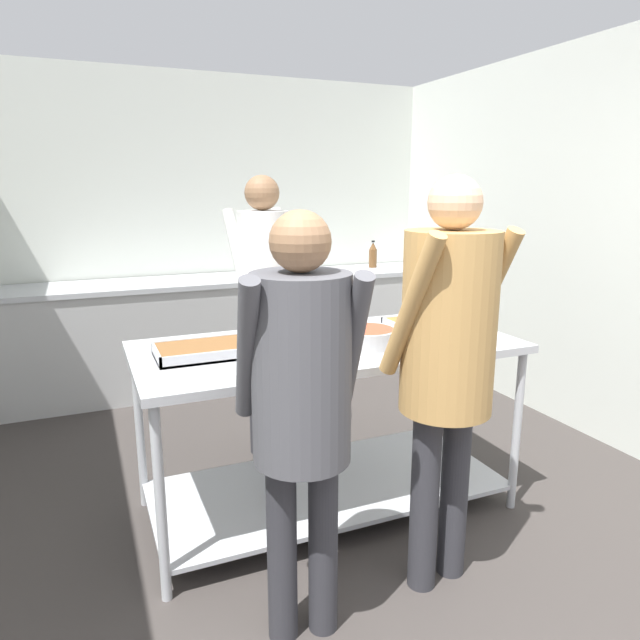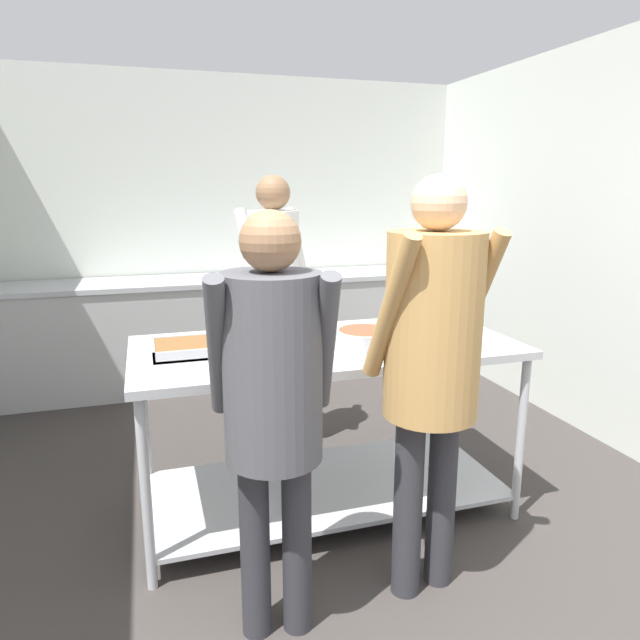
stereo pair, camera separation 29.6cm
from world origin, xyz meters
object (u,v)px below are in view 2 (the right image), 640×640
object	(u,v)px
serving_tray_roast	(204,347)
water_bottle	(401,256)
plate_stack	(287,344)
sauce_pan	(365,337)
serving_tray_vegetables	(433,327)
guest_serving_right	(432,348)
cook_behind_counter	(275,283)
guest_serving_left	(273,388)

from	to	relation	value
serving_tray_roast	water_bottle	bearing A→B (deg)	47.37
plate_stack	sauce_pan	world-z (taller)	sauce_pan
serving_tray_vegetables	water_bottle	world-z (taller)	water_bottle
plate_stack	serving_tray_vegetables	world-z (taller)	serving_tray_vegetables
serving_tray_vegetables	guest_serving_right	xyz separation A→B (m)	(-0.43, -0.79, 0.13)
serving_tray_vegetables	cook_behind_counter	xyz separation A→B (m)	(-0.72, 0.72, 0.17)
serving_tray_roast	water_bottle	world-z (taller)	water_bottle
cook_behind_counter	serving_tray_roast	bearing A→B (deg)	-124.53
serving_tray_roast	guest_serving_right	xyz separation A→B (m)	(0.82, -0.75, 0.13)
plate_stack	cook_behind_counter	distance (m)	0.84
plate_stack	guest_serving_left	world-z (taller)	guest_serving_left
serving_tray_vegetables	plate_stack	bearing A→B (deg)	-173.98
guest_serving_left	cook_behind_counter	size ratio (longest dim) A/B	0.92
guest_serving_left	water_bottle	xyz separation A→B (m)	(1.94, 3.09, 0.05)
sauce_pan	guest_serving_left	world-z (taller)	guest_serving_left
guest_serving_right	water_bottle	distance (m)	3.29
serving_tray_vegetables	guest_serving_left	world-z (taller)	guest_serving_left
plate_stack	serving_tray_vegetables	distance (m)	0.85
plate_stack	cook_behind_counter	xyz separation A→B (m)	(0.12, 0.81, 0.17)
serving_tray_roast	water_bottle	distance (m)	3.10
sauce_pan	plate_stack	bearing A→B (deg)	167.48
serving_tray_roast	guest_serving_right	distance (m)	1.12
plate_stack	sauce_pan	distance (m)	0.39
serving_tray_roast	plate_stack	bearing A→B (deg)	-7.87
plate_stack	water_bottle	bearing A→B (deg)	53.93
guest_serving_left	guest_serving_right	distance (m)	0.66
cook_behind_counter	water_bottle	bearing A→B (deg)	43.98
sauce_pan	guest_serving_right	xyz separation A→B (m)	(0.04, -0.61, 0.11)
plate_stack	sauce_pan	size ratio (longest dim) A/B	0.57
serving_tray_roast	plate_stack	world-z (taller)	serving_tray_roast
plate_stack	cook_behind_counter	size ratio (longest dim) A/B	0.14
guest_serving_left	guest_serving_right	bearing A→B (deg)	5.43
serving_tray_vegetables	guest_serving_right	size ratio (longest dim) A/B	0.24
serving_tray_roast	guest_serving_left	size ratio (longest dim) A/B	0.29
plate_stack	sauce_pan	xyz separation A→B (m)	(0.38, -0.08, 0.02)
serving_tray_vegetables	cook_behind_counter	bearing A→B (deg)	134.88
serving_tray_vegetables	guest_serving_left	distance (m)	1.38
plate_stack	sauce_pan	bearing A→B (deg)	-12.52
guest_serving_left	cook_behind_counter	distance (m)	1.62
plate_stack	guest_serving_left	size ratio (longest dim) A/B	0.15
sauce_pan	water_bottle	world-z (taller)	water_bottle
guest_serving_left	cook_behind_counter	world-z (taller)	cook_behind_counter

